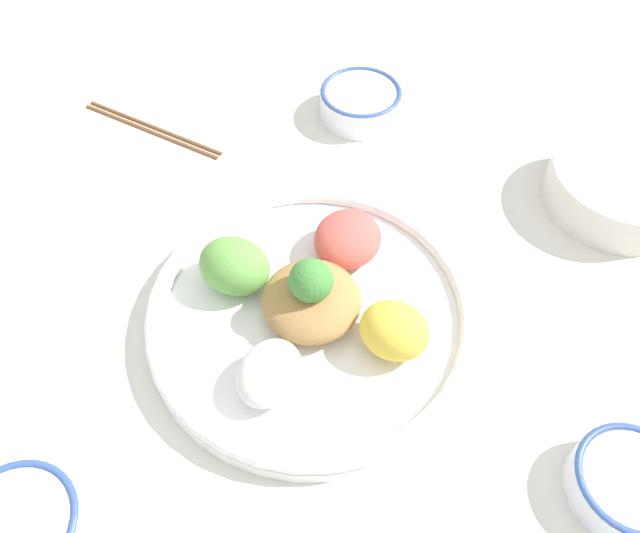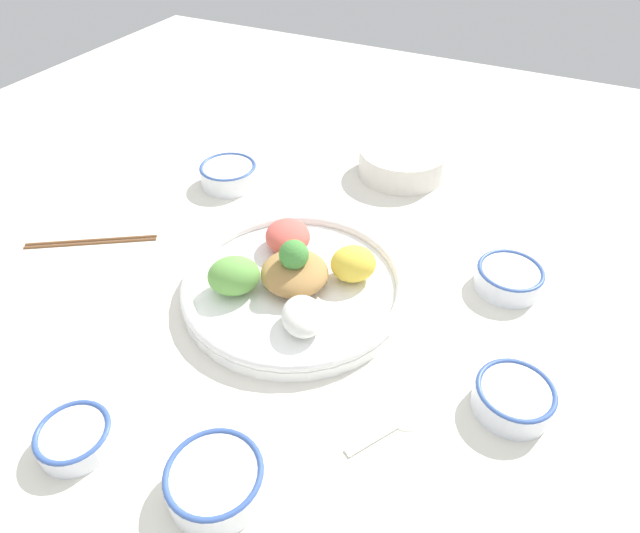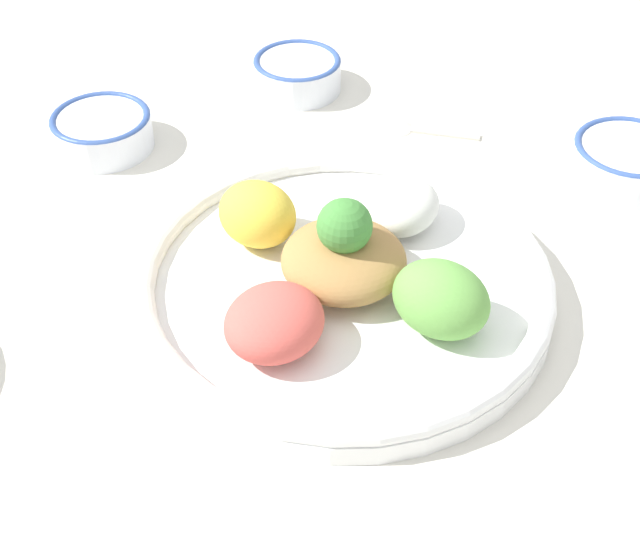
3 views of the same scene
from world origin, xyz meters
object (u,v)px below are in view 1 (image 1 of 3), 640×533
rice_bowl_plain (360,101)px  chopsticks_pair_near (152,128)px  side_serving_bowl (619,182)px  salad_platter (312,308)px  sauce_bowl_red (629,483)px  sauce_bowl_dark (19,529)px

rice_bowl_plain → chopsticks_pair_near: 0.31m
rice_bowl_plain → side_serving_bowl: size_ratio=0.63×
salad_platter → sauce_bowl_red: salad_platter is taller
salad_platter → rice_bowl_plain: (-0.29, 0.24, -0.00)m
sauce_bowl_red → chopsticks_pair_near: bearing=-163.3°
salad_platter → side_serving_bowl: bearing=86.7°
salad_platter → chopsticks_pair_near: (-0.41, -0.05, -0.02)m
salad_platter → side_serving_bowl: (0.03, 0.44, 0.01)m
sauce_bowl_dark → rice_bowl_plain: 0.69m
sauce_bowl_red → sauce_bowl_dark: bearing=-114.8°
chopsticks_pair_near → side_serving_bowl: bearing=16.2°
chopsticks_pair_near → sauce_bowl_dark: bearing=-63.7°
salad_platter → rice_bowl_plain: size_ratio=3.11×
sauce_bowl_red → chopsticks_pair_near: size_ratio=0.52×
salad_platter → rice_bowl_plain: 0.37m
chopsticks_pair_near → sauce_bowl_red: bearing=-15.7°
salad_platter → chopsticks_pair_near: salad_platter is taller
salad_platter → sauce_bowl_dark: 0.35m
sauce_bowl_red → chopsticks_pair_near: (-0.72, -0.22, -0.02)m
salad_platter → sauce_bowl_dark: (0.08, -0.34, -0.00)m
sauce_bowl_red → rice_bowl_plain: rice_bowl_plain is taller
rice_bowl_plain → side_serving_bowl: 0.37m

